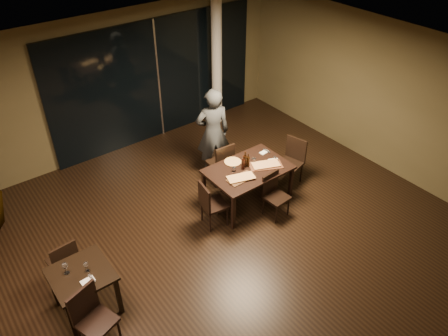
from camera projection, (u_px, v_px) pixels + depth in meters
ground at (232, 247)px, 7.37m from camera, size 8.00×8.00×0.00m
wall_back at (113, 84)px, 9.11m from camera, size 8.00×0.10×3.00m
wall_right at (396, 101)px, 8.49m from camera, size 0.10×8.00×3.00m
ceiling at (234, 81)px, 5.61m from camera, size 8.00×8.00×0.04m
window_panel at (158, 80)px, 9.63m from camera, size 5.00×0.06×2.70m
column at (217, 63)px, 10.04m from camera, size 0.24×0.24×3.00m
main_table at (248, 172)px, 7.98m from camera, size 1.50×1.00×0.75m
side_table at (82, 280)px, 6.02m from camera, size 0.80×0.80×0.75m
chair_main_far at (222, 162)px, 8.52m from camera, size 0.45×0.45×0.92m
chair_main_near at (274, 192)px, 7.81m from camera, size 0.42×0.42×0.85m
chair_main_left at (210, 203)px, 7.55m from camera, size 0.47×0.47×0.89m
chair_main_right at (292, 159)px, 8.59m from camera, size 0.54×0.54×0.95m
chair_side_far at (64, 261)px, 6.49m from camera, size 0.44×0.44×0.86m
chair_side_near at (91, 315)px, 5.66m from camera, size 0.55×0.55×0.95m
diner at (213, 133)px, 8.61m from camera, size 0.74×0.62×1.87m
pizza_board_left at (241, 178)px, 7.68m from camera, size 0.50×0.26×0.01m
pizza_board_right at (266, 165)px, 8.01m from camera, size 0.67×0.53×0.01m
oblong_pizza_left at (241, 178)px, 7.67m from camera, size 0.51×0.34×0.02m
oblong_pizza_right at (266, 165)px, 8.00m from camera, size 0.53×0.39×0.02m
round_pizza at (233, 162)px, 8.10m from camera, size 0.31×0.31×0.01m
bottle_a at (243, 163)px, 7.85m from camera, size 0.06×0.06×0.28m
bottle_b at (248, 160)px, 7.92m from camera, size 0.06×0.06×0.26m
bottle_c at (245, 159)px, 7.90m from camera, size 0.07×0.07×0.32m
tumbler_left at (234, 169)px, 7.85m from camera, size 0.07×0.07×0.08m
tumbler_right at (254, 161)px, 8.06m from camera, size 0.08×0.08×0.09m
napkin_near at (273, 160)px, 8.14m from camera, size 0.21×0.16×0.01m
napkin_far at (264, 152)px, 8.36m from camera, size 0.19×0.12×0.01m
wine_glass_a at (66, 268)px, 5.90m from camera, size 0.08×0.08×0.19m
wine_glass_b at (86, 267)px, 5.93m from camera, size 0.07×0.07×0.16m
side_napkin at (88, 281)px, 5.83m from camera, size 0.18×0.12×0.01m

